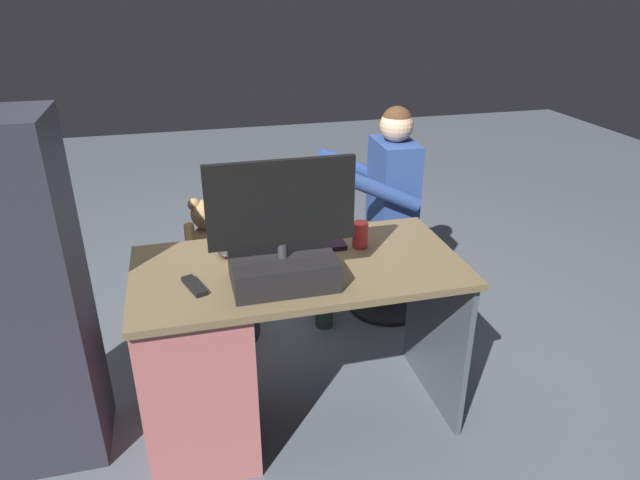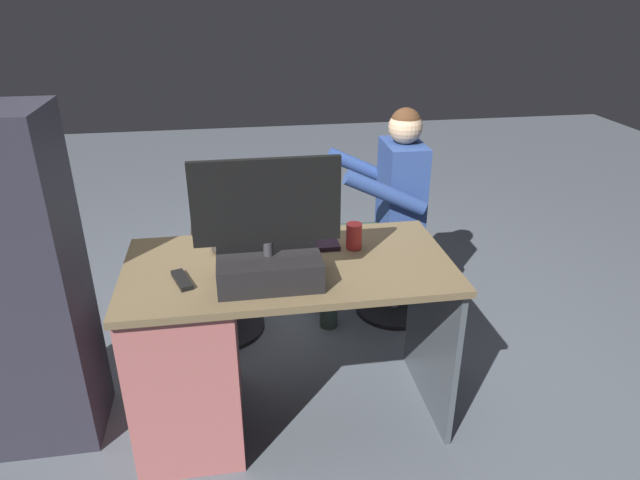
% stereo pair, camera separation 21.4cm
% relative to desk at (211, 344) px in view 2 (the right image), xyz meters
% --- Properties ---
extents(ground_plane, '(10.00, 10.00, 0.00)m').
position_rel_desk_xyz_m(ground_plane, '(-0.33, -0.40, -0.41)').
color(ground_plane, '#505760').
extents(desk, '(1.28, 0.66, 0.76)m').
position_rel_desk_xyz_m(desk, '(0.00, 0.00, 0.00)').
color(desk, brown).
rests_on(desk, ground_plane).
extents(monitor, '(0.52, 0.24, 0.47)m').
position_rel_desk_xyz_m(monitor, '(-0.24, 0.13, 0.48)').
color(monitor, black).
rests_on(monitor, desk).
extents(keyboard, '(0.42, 0.14, 0.02)m').
position_rel_desk_xyz_m(keyboard, '(-0.34, -0.14, 0.36)').
color(keyboard, black).
rests_on(keyboard, desk).
extents(computer_mouse, '(0.06, 0.10, 0.04)m').
position_rel_desk_xyz_m(computer_mouse, '(-0.06, -0.15, 0.37)').
color(computer_mouse, '#2D2923').
rests_on(computer_mouse, desk).
extents(cup, '(0.07, 0.07, 0.11)m').
position_rel_desk_xyz_m(cup, '(-0.61, -0.09, 0.40)').
color(cup, red).
rests_on(cup, desk).
extents(tv_remote, '(0.09, 0.16, 0.02)m').
position_rel_desk_xyz_m(tv_remote, '(0.08, 0.09, 0.36)').
color(tv_remote, black).
rests_on(tv_remote, desk).
extents(office_chair_teddy, '(0.48, 0.48, 0.46)m').
position_rel_desk_xyz_m(office_chair_teddy, '(-0.02, -0.73, -0.15)').
color(office_chair_teddy, black).
rests_on(office_chair_teddy, ground_plane).
extents(teddy_bear, '(0.23, 0.23, 0.34)m').
position_rel_desk_xyz_m(teddy_bear, '(-0.02, -0.74, 0.21)').
color(teddy_bear, '#98774B').
rests_on(teddy_bear, office_chair_teddy).
extents(visitor_chair, '(0.44, 0.44, 0.46)m').
position_rel_desk_xyz_m(visitor_chair, '(-1.02, -0.76, -0.13)').
color(visitor_chair, black).
rests_on(visitor_chair, ground_plane).
extents(person, '(0.57, 0.49, 1.19)m').
position_rel_desk_xyz_m(person, '(-0.92, -0.76, 0.28)').
color(person, navy).
rests_on(person, ground_plane).
extents(equipment_rack, '(0.44, 0.36, 1.38)m').
position_rel_desk_xyz_m(equipment_rack, '(0.70, -0.08, 0.28)').
color(equipment_rack, '#282733').
rests_on(equipment_rack, ground_plane).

